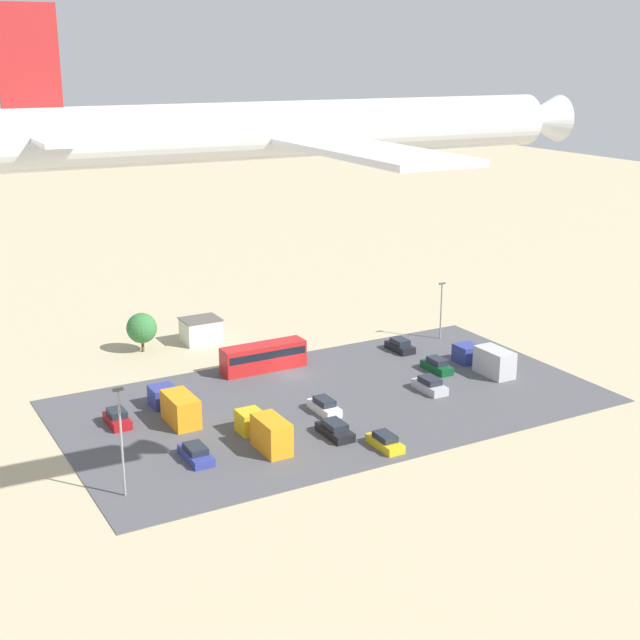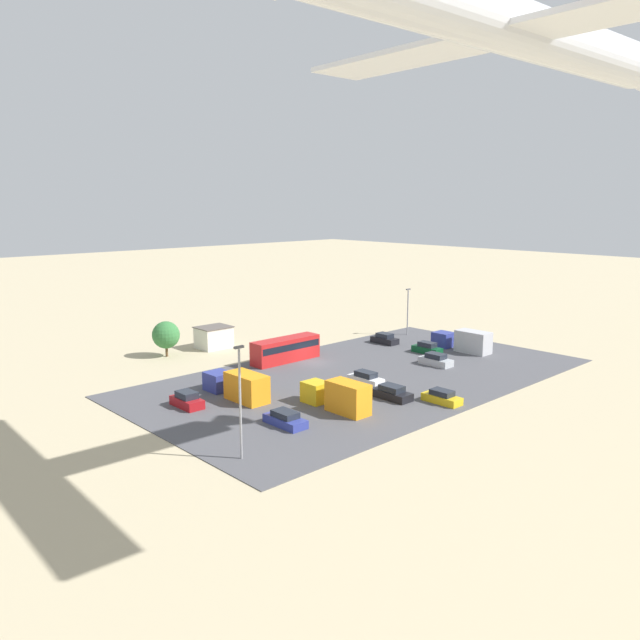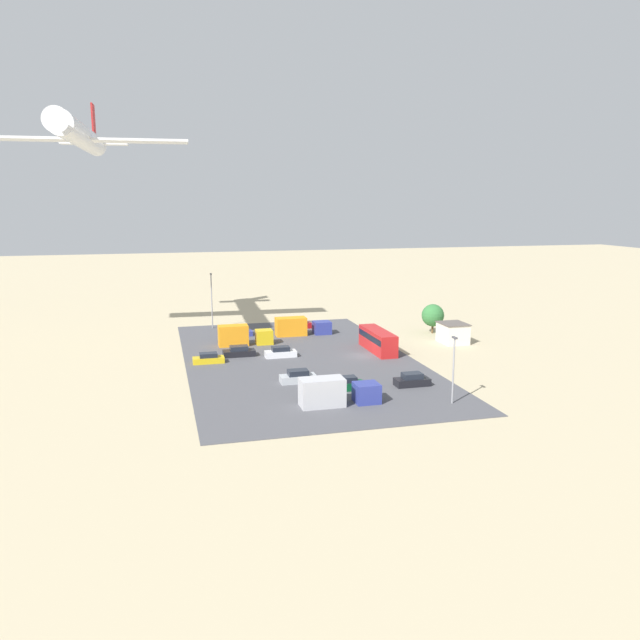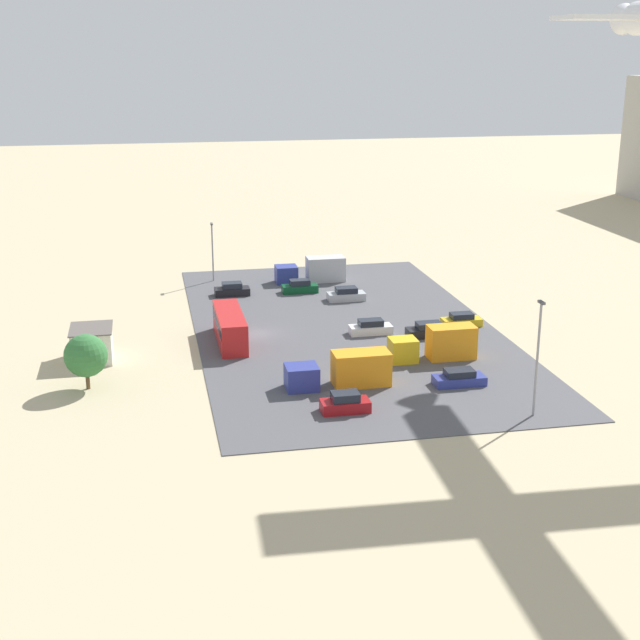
{
  "view_description": "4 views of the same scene",
  "coord_description": "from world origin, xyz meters",
  "px_view_note": "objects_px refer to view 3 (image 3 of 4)",
  "views": [
    {
      "loc": [
        44.51,
        86.5,
        36.1
      ],
      "look_at": [
        9.59,
        23.89,
        14.41
      ],
      "focal_mm": 50.0,
      "sensor_mm": 36.0,
      "label": 1
    },
    {
      "loc": [
        54.83,
        59.59,
        21.24
      ],
      "look_at": [
        5.1,
        6.82,
        7.47
      ],
      "focal_mm": 35.0,
      "sensor_mm": 36.0,
      "label": 2
    },
    {
      "loc": [
        -83.23,
        28.29,
        21.92
      ],
      "look_at": [
        -0.58,
        6.62,
        5.76
      ],
      "focal_mm": 35.0,
      "sensor_mm": 36.0,
      "label": 3
    },
    {
      "loc": [
        88.32,
        -10.99,
        28.82
      ],
      "look_at": [
        5.9,
        5.57,
        3.03
      ],
      "focal_mm": 50.0,
      "sensor_mm": 36.0,
      "label": 4
    }
  ],
  "objects_px": {
    "bus": "(378,340)",
    "parked_truck_2": "(242,336)",
    "parked_car_6": "(412,380)",
    "parked_car_2": "(281,353)",
    "parked_car_1": "(346,384)",
    "parked_car_0": "(299,324)",
    "parked_truck_0": "(300,327)",
    "airplane": "(80,136)",
    "shed_building": "(453,333)",
    "parked_car_4": "(239,352)",
    "parked_car_5": "(238,332)",
    "parked_truck_1": "(335,392)",
    "parked_car_3": "(298,377)",
    "parked_car_7": "(208,359)"
  },
  "relations": [
    {
      "from": "bus",
      "to": "parked_truck_2",
      "type": "relative_size",
      "value": 1.22
    },
    {
      "from": "parked_car_6",
      "to": "parked_truck_2",
      "type": "distance_m",
      "value": 31.82
    },
    {
      "from": "bus",
      "to": "parked_car_2",
      "type": "distance_m",
      "value": 14.76
    },
    {
      "from": "parked_car_1",
      "to": "parked_car_6",
      "type": "bearing_deg",
      "value": -92.64
    },
    {
      "from": "parked_car_0",
      "to": "parked_truck_0",
      "type": "height_order",
      "value": "parked_truck_0"
    },
    {
      "from": "bus",
      "to": "airplane",
      "type": "height_order",
      "value": "airplane"
    },
    {
      "from": "airplane",
      "to": "shed_building",
      "type": "bearing_deg",
      "value": 168.55
    },
    {
      "from": "airplane",
      "to": "parked_car_4",
      "type": "bearing_deg",
      "value": 148.92
    },
    {
      "from": "parked_car_4",
      "to": "parked_truck_2",
      "type": "height_order",
      "value": "parked_truck_2"
    },
    {
      "from": "bus",
      "to": "parked_car_0",
      "type": "xyz_separation_m",
      "value": [
        19.86,
        7.45,
        -1.01
      ]
    },
    {
      "from": "parked_car_5",
      "to": "parked_car_4",
      "type": "bearing_deg",
      "value": -6.87
    },
    {
      "from": "parked_car_4",
      "to": "parked_truck_1",
      "type": "relative_size",
      "value": 0.52
    },
    {
      "from": "parked_truck_1",
      "to": "parked_truck_0",
      "type": "bearing_deg",
      "value": 173.09
    },
    {
      "from": "parked_car_2",
      "to": "parked_truck_2",
      "type": "distance_m",
      "value": 9.92
    },
    {
      "from": "parked_car_0",
      "to": "parked_car_3",
      "type": "height_order",
      "value": "parked_car_0"
    },
    {
      "from": "parked_car_7",
      "to": "parked_car_2",
      "type": "bearing_deg",
      "value": -85.59
    },
    {
      "from": "parked_car_5",
      "to": "parked_car_1",
      "type": "bearing_deg",
      "value": 14.14
    },
    {
      "from": "bus",
      "to": "parked_car_3",
      "type": "relative_size",
      "value": 2.3
    },
    {
      "from": "parked_car_1",
      "to": "parked_truck_1",
      "type": "height_order",
      "value": "parked_truck_1"
    },
    {
      "from": "parked_car_6",
      "to": "parked_truck_2",
      "type": "relative_size",
      "value": 0.5
    },
    {
      "from": "shed_building",
      "to": "parked_car_7",
      "type": "distance_m",
      "value": 38.66
    },
    {
      "from": "shed_building",
      "to": "parked_car_6",
      "type": "bearing_deg",
      "value": 142.67
    },
    {
      "from": "bus",
      "to": "parked_car_7",
      "type": "distance_m",
      "value": 25.06
    },
    {
      "from": "parked_car_6",
      "to": "parked_truck_2",
      "type": "bearing_deg",
      "value": -147.73
    },
    {
      "from": "shed_building",
      "to": "parked_truck_0",
      "type": "distance_m",
      "value": 25.06
    },
    {
      "from": "parked_car_4",
      "to": "parked_truck_1",
      "type": "height_order",
      "value": "parked_truck_1"
    },
    {
      "from": "parked_car_6",
      "to": "parked_truck_0",
      "type": "height_order",
      "value": "parked_truck_0"
    },
    {
      "from": "parked_car_4",
      "to": "parked_car_7",
      "type": "xyz_separation_m",
      "value": [
        -2.83,
        4.6,
        -0.04
      ]
    },
    {
      "from": "parked_car_6",
      "to": "parked_car_7",
      "type": "bearing_deg",
      "value": -126.87
    },
    {
      "from": "parked_car_3",
      "to": "parked_truck_2",
      "type": "height_order",
      "value": "parked_truck_2"
    },
    {
      "from": "parked_truck_2",
      "to": "bus",
      "type": "bearing_deg",
      "value": 64.8
    },
    {
      "from": "parked_car_2",
      "to": "parked_car_7",
      "type": "bearing_deg",
      "value": 94.41
    },
    {
      "from": "shed_building",
      "to": "parked_car_4",
      "type": "height_order",
      "value": "shed_building"
    },
    {
      "from": "parked_car_0",
      "to": "parked_car_3",
      "type": "relative_size",
      "value": 0.91
    },
    {
      "from": "bus",
      "to": "parked_truck_1",
      "type": "height_order",
      "value": "bus"
    },
    {
      "from": "parked_car_2",
      "to": "parked_truck_1",
      "type": "relative_size",
      "value": 0.5
    },
    {
      "from": "parked_car_7",
      "to": "parked_car_1",
      "type": "bearing_deg",
      "value": -138.89
    },
    {
      "from": "parked_car_0",
      "to": "parked_car_6",
      "type": "xyz_separation_m",
      "value": [
        -37.79,
        -5.39,
        -0.04
      ]
    },
    {
      "from": "parked_car_0",
      "to": "parked_car_7",
      "type": "xyz_separation_m",
      "value": [
        -20.57,
        17.57,
        -0.1
      ]
    },
    {
      "from": "parked_car_1",
      "to": "parked_car_3",
      "type": "bearing_deg",
      "value": 46.88
    },
    {
      "from": "parked_car_4",
      "to": "bus",
      "type": "bearing_deg",
      "value": 84.08
    },
    {
      "from": "parked_car_1",
      "to": "parked_car_6",
      "type": "distance_m",
      "value": 8.27
    },
    {
      "from": "bus",
      "to": "airplane",
      "type": "bearing_deg",
      "value": -21.07
    },
    {
      "from": "bus",
      "to": "parked_car_3",
      "type": "xyz_separation_m",
      "value": [
        -13.06,
        15.12,
        -1.05
      ]
    },
    {
      "from": "shed_building",
      "to": "parked_car_7",
      "type": "bearing_deg",
      "value": 94.72
    },
    {
      "from": "parked_truck_2",
      "to": "shed_building",
      "type": "bearing_deg",
      "value": 78.71
    },
    {
      "from": "parked_car_0",
      "to": "parked_truck_2",
      "type": "relative_size",
      "value": 0.48
    },
    {
      "from": "airplane",
      "to": "parked_truck_1",
      "type": "bearing_deg",
      "value": 128.56
    },
    {
      "from": "parked_car_5",
      "to": "parked_truck_0",
      "type": "xyz_separation_m",
      "value": [
        -1.8,
        -10.06,
        0.79
      ]
    },
    {
      "from": "parked_truck_1",
      "to": "shed_building",
      "type": "bearing_deg",
      "value": 133.25
    }
  ]
}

